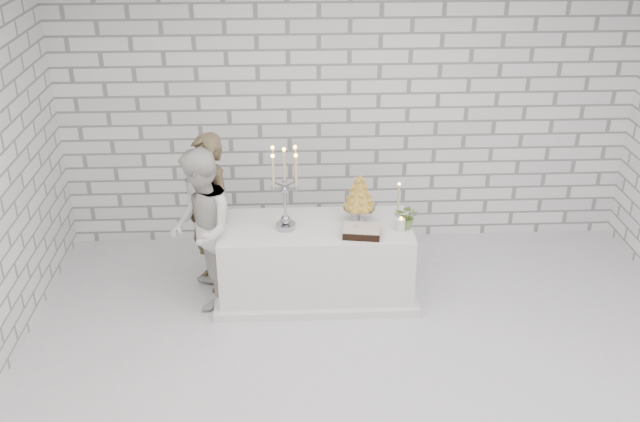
# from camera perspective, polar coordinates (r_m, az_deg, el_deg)

# --- Properties ---
(ground) EXTENTS (6.00, 5.00, 0.01)m
(ground) POSITION_cam_1_polar(r_m,az_deg,el_deg) (6.16, 3.88, -12.95)
(ground) COLOR silver
(ground) RESTS_ON ground
(ceiling) EXTENTS (6.00, 5.00, 0.01)m
(ceiling) POSITION_cam_1_polar(r_m,az_deg,el_deg) (4.87, 4.98, 15.63)
(ceiling) COLOR white
(ceiling) RESTS_ON ground
(wall_back) EXTENTS (6.00, 0.01, 3.00)m
(wall_back) POSITION_cam_1_polar(r_m,az_deg,el_deg) (7.65, 2.25, 8.00)
(wall_back) COLOR white
(wall_back) RESTS_ON ground
(cake_table) EXTENTS (1.80, 0.80, 0.75)m
(cake_table) POSITION_cam_1_polar(r_m,az_deg,el_deg) (7.01, -0.35, -3.88)
(cake_table) COLOR white
(cake_table) RESTS_ON ground
(groom) EXTENTS (0.66, 0.69, 1.58)m
(groom) POSITION_cam_1_polar(r_m,az_deg,el_deg) (7.05, -8.63, -0.16)
(groom) COLOR #483B27
(groom) RESTS_ON ground
(bride) EXTENTS (0.68, 0.82, 1.55)m
(bride) POSITION_cam_1_polar(r_m,az_deg,el_deg) (6.79, -9.28, -1.46)
(bride) COLOR silver
(bride) RESTS_ON ground
(candelabra) EXTENTS (0.33, 0.33, 0.80)m
(candelabra) POSITION_cam_1_polar(r_m,az_deg,el_deg) (6.61, -2.77, 1.73)
(candelabra) COLOR #9897A1
(candelabra) RESTS_ON cake_table
(croquembouche) EXTENTS (0.36, 0.36, 0.48)m
(croquembouche) POSITION_cam_1_polar(r_m,az_deg,el_deg) (6.81, 3.09, 0.98)
(croquembouche) COLOR #B2882F
(croquembouche) RESTS_ON cake_table
(chocolate_cake) EXTENTS (0.37, 0.29, 0.08)m
(chocolate_cake) POSITION_cam_1_polar(r_m,az_deg,el_deg) (6.65, 3.28, -1.59)
(chocolate_cake) COLOR black
(chocolate_cake) RESTS_ON cake_table
(pillar_candle) EXTENTS (0.08, 0.08, 0.12)m
(pillar_candle) POSITION_cam_1_polar(r_m,az_deg,el_deg) (6.75, 6.34, -1.09)
(pillar_candle) COLOR white
(pillar_candle) RESTS_ON cake_table
(extra_taper) EXTENTS (0.07, 0.07, 0.32)m
(extra_taper) POSITION_cam_1_polar(r_m,az_deg,el_deg) (6.99, 6.14, 0.84)
(extra_taper) COLOR #CCBC90
(extra_taper) RESTS_ON cake_table
(flowers) EXTENTS (0.27, 0.26, 0.24)m
(flowers) POSITION_cam_1_polar(r_m,az_deg,el_deg) (6.78, 6.86, -0.40)
(flowers) COLOR #457532
(flowers) RESTS_ON cake_table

